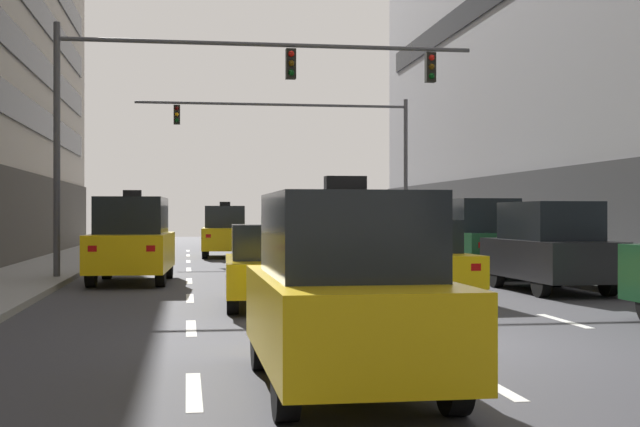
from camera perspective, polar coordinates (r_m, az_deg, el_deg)
name	(u,v)px	position (r m, az deg, el deg)	size (l,w,h in m)	color
ground_plane	(415,342)	(12.55, 6.18, -8.28)	(120.00, 120.00, 0.00)	#38383D
lane_stripe_l1_s3	(194,391)	(9.19, -8.18, -11.30)	(0.16, 2.00, 0.01)	silver
lane_stripe_l1_s4	(191,328)	(14.12, -8.35, -7.35)	(0.16, 2.00, 0.01)	silver
lane_stripe_l1_s5	(190,298)	(19.09, -8.43, -5.45)	(0.16, 2.00, 0.01)	silver
lane_stripe_l1_s6	(189,281)	(24.08, -8.47, -4.33)	(0.16, 2.00, 0.01)	silver
lane_stripe_l1_s7	(189,269)	(29.07, -8.50, -3.60)	(0.16, 2.00, 0.01)	silver
lane_stripe_l1_s8	(188,261)	(34.06, -8.52, -3.08)	(0.16, 2.00, 0.01)	silver
lane_stripe_l1_s9	(188,255)	(39.05, -8.54, -2.70)	(0.16, 2.00, 0.01)	silver
lane_stripe_l1_s10	(188,251)	(44.05, -8.55, -2.40)	(0.16, 2.00, 0.01)	silver
lane_stripe_l2_s3	(487,382)	(9.72, 10.79, -10.67)	(0.16, 2.00, 0.01)	silver
lane_stripe_l2_s4	(384,324)	(14.48, 4.14, -7.17)	(0.16, 2.00, 0.01)	silver
lane_stripe_l2_s5	(333,296)	(19.36, 0.85, -5.38)	(0.16, 2.00, 0.01)	silver
lane_stripe_l2_s6	(303,279)	(24.29, -1.10, -4.30)	(0.16, 2.00, 0.01)	silver
lane_stripe_l2_s7	(283,269)	(29.24, -2.39, -3.58)	(0.16, 2.00, 0.01)	silver
lane_stripe_l2_s8	(269,261)	(34.21, -3.31, -3.07)	(0.16, 2.00, 0.01)	silver
lane_stripe_l2_s9	(259,255)	(39.18, -3.99, -2.69)	(0.16, 2.00, 0.01)	silver
lane_stripe_l2_s10	(251,250)	(44.16, -4.51, -2.40)	(0.16, 2.00, 0.01)	silver
lane_stripe_l3_s4	(564,321)	(15.46, 15.52, -6.71)	(0.16, 2.00, 0.01)	silver
lane_stripe_l3_s5	(469,294)	(20.10, 9.65, -5.18)	(0.16, 2.00, 0.01)	silver
lane_stripe_l3_s6	(413,278)	(24.88, 6.03, -4.20)	(0.16, 2.00, 0.01)	silver
lane_stripe_l3_s7	(375,268)	(29.74, 3.58, -3.52)	(0.16, 2.00, 0.01)	silver
lane_stripe_l3_s8	(348,260)	(34.63, 1.83, -3.03)	(0.16, 2.00, 0.01)	silver
lane_stripe_l3_s9	(328,254)	(39.55, 0.51, -2.67)	(0.16, 2.00, 0.01)	silver
lane_stripe_l3_s10	(312,250)	(44.49, -0.52, -2.38)	(0.16, 2.00, 0.01)	silver
taxi_driving_0	(132,240)	(23.63, -12.07, -1.70)	(2.16, 4.73, 2.44)	black
car_driving_1	(334,245)	(28.47, 0.91, -2.05)	(2.05, 4.48, 1.65)	black
taxi_driving_2	(345,292)	(9.03, 1.65, -5.08)	(1.75, 4.17, 2.19)	black
taxi_driving_3	(299,238)	(36.53, -1.38, -1.62)	(2.02, 4.44, 1.81)	black
taxi_driving_4	(410,259)	(19.10, 5.84, -2.96)	(2.08, 4.57, 1.87)	black
taxi_driving_5	(225,232)	(37.27, -6.18, -1.18)	(2.06, 4.53, 2.33)	black
taxi_driving_6	(272,266)	(17.19, -3.13, -3.42)	(1.96, 4.34, 1.78)	black
car_parked_2	(549,247)	(21.13, 14.63, -2.12)	(1.89, 4.35, 2.09)	black
car_parked_3	(476,238)	(26.01, 10.07, -1.56)	(2.06, 4.69, 2.25)	black
traffic_signal_0	(209,93)	(24.54, -7.23, 7.75)	(11.55, 0.35, 6.81)	#4C4C51
traffic_signal_1	(323,140)	(39.24, 0.19, 4.77)	(12.10, 0.35, 6.86)	#4C4C51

